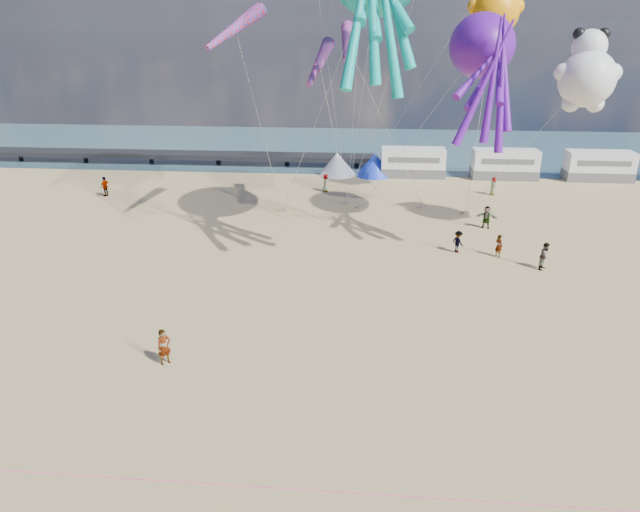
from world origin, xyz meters
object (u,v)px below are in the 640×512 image
(motorhome_2, at_px, (599,166))
(beachgoer_5, at_px, (499,246))
(sandbag_d, at_px, (424,207))
(sandbag_e, at_px, (348,203))
(beachgoer_0, at_px, (493,186))
(kite_panda, at_px, (587,79))
(kite_octopus_purple, at_px, (482,46))
(windsock_left, at_px, (235,28))
(sandbag_c, at_px, (466,213))
(motorhome_0, at_px, (413,162))
(beachgoer_2, at_px, (458,242))
(beachgoer_6, at_px, (326,183))
(tent_blue, at_px, (375,164))
(windsock_right, at_px, (319,63))
(beachgoer_4, at_px, (487,217))
(beachgoer_3, at_px, (105,186))
(windsock_mid, at_px, (346,43))
(kite_teddy_orange, at_px, (495,12))
(standing_person, at_px, (164,347))
(motorhome_1, at_px, (505,164))
(sandbag_a, at_px, (282,210))
(sandbag_b, at_px, (361,207))
(beachgoer_1, at_px, (545,256))

(motorhome_2, xyz_separation_m, beachgoer_5, (-14.54, -22.48, -0.69))
(sandbag_d, bearing_deg, sandbag_e, 174.05)
(beachgoer_0, relative_size, kite_panda, 0.26)
(sandbag_d, distance_m, kite_octopus_purple, 14.80)
(beachgoer_5, xyz_separation_m, windsock_left, (-18.66, 4.26, 13.93))
(beachgoer_0, xyz_separation_m, sandbag_c, (-3.43, -6.23, -0.74))
(motorhome_0, bearing_deg, beachgoer_2, -85.37)
(motorhome_2, relative_size, kite_octopus_purple, 0.61)
(beachgoer_6, relative_size, sandbag_c, 3.40)
(motorhome_2, bearing_deg, beachgoer_5, -122.89)
(tent_blue, height_order, windsock_right, windsock_right)
(motorhome_0, xyz_separation_m, beachgoer_0, (7.15, -6.60, -0.65))
(sandbag_c, bearing_deg, windsock_left, -163.28)
(beachgoer_0, relative_size, beachgoer_4, 0.95)
(motorhome_2, height_order, sandbag_d, motorhome_2)
(beachgoer_3, xyz_separation_m, windsock_right, (21.17, -11.89, 11.74))
(windsock_mid, bearing_deg, sandbag_e, 85.52)
(motorhome_0, distance_m, kite_teddy_orange, 18.19)
(beachgoer_2, distance_m, kite_octopus_purple, 13.73)
(motorhome_0, relative_size, sandbag_e, 13.20)
(standing_person, height_order, beachgoer_0, standing_person)
(motorhome_1, xyz_separation_m, sandbag_a, (-21.48, -13.44, -1.39))
(beachgoer_4, height_order, beachgoer_6, beachgoer_4)
(beachgoer_5, relative_size, windsock_right, 0.33)
(beachgoer_2, relative_size, windsock_mid, 0.29)
(sandbag_c, bearing_deg, beachgoer_0, 61.20)
(beachgoer_6, distance_m, windsock_right, 19.32)
(sandbag_c, relative_size, windsock_right, 0.10)
(beachgoer_2, xyz_separation_m, sandbag_b, (-6.96, 9.93, -0.68))
(motorhome_1, height_order, beachgoer_1, motorhome_1)
(kite_panda, bearing_deg, kite_teddy_orange, 140.39)
(sandbag_c, bearing_deg, standing_person, -125.56)
(beachgoer_6, height_order, windsock_mid, windsock_mid)
(beachgoer_2, xyz_separation_m, windsock_right, (-9.79, -0.12, 11.88))
(tent_blue, bearing_deg, beachgoer_2, -75.22)
(windsock_mid, bearing_deg, motorhome_0, 64.62)
(kite_octopus_purple, bearing_deg, sandbag_d, 137.63)
(beachgoer_6, bearing_deg, sandbag_e, -157.48)
(beachgoer_4, xyz_separation_m, sandbag_c, (-0.99, 3.59, -0.79))
(motorhome_2, relative_size, beachgoer_0, 3.86)
(tent_blue, distance_m, beachgoer_6, 8.22)
(motorhome_0, xyz_separation_m, standing_person, (-13.98, -37.61, -0.61))
(beachgoer_2, height_order, kite_teddy_orange, kite_teddy_orange)
(beachgoer_3, distance_m, kite_panda, 41.35)
(sandbag_d, distance_m, windsock_left, 21.64)
(motorhome_1, height_order, sandbag_e, motorhome_1)
(motorhome_0, distance_m, sandbag_e, 12.64)
(tent_blue, xyz_separation_m, windsock_left, (-10.20, -18.22, 13.53))
(sandbag_d, bearing_deg, beachgoer_4, -47.84)
(standing_person, distance_m, kite_teddy_orange, 36.71)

